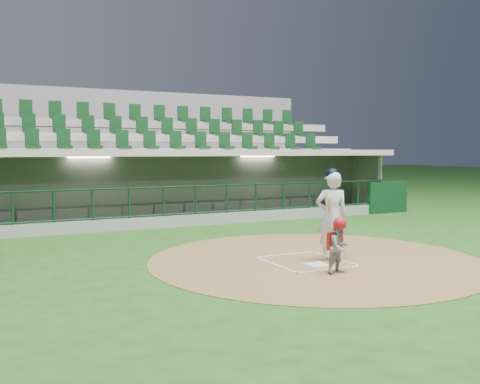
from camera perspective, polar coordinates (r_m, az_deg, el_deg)
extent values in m
plane|color=#1C4915|center=(11.78, 6.23, -7.17)|extent=(120.00, 120.00, 0.00)
cylinder|color=brown|center=(11.78, 8.00, -7.16)|extent=(7.20, 7.20, 0.01)
cube|color=white|center=(11.21, 8.19, -7.68)|extent=(0.43, 0.43, 0.02)
cube|color=white|center=(11.14, 3.80, -7.74)|extent=(0.05, 1.80, 0.01)
cube|color=silver|center=(11.95, 10.06, -6.96)|extent=(0.05, 1.80, 0.01)
cube|color=white|center=(12.23, 4.83, -6.65)|extent=(1.55, 0.05, 0.01)
cube|color=silver|center=(10.85, 9.55, -8.12)|extent=(1.55, 0.05, 0.01)
cube|color=slate|center=(18.53, -6.47, -4.66)|extent=(15.00, 3.00, 0.10)
cube|color=slate|center=(19.87, -8.09, 0.00)|extent=(15.00, 0.20, 2.70)
cube|color=#AFAB9B|center=(19.74, -7.99, 0.70)|extent=(13.50, 0.04, 0.90)
cube|color=gray|center=(22.07, 12.10, 0.39)|extent=(0.20, 3.00, 2.70)
cube|color=#B0A99F|center=(18.07, -6.28, 4.19)|extent=(15.40, 3.50, 0.20)
cube|color=gray|center=(17.00, -4.70, -3.08)|extent=(15.00, 0.15, 0.40)
cube|color=black|center=(16.86, -4.73, 2.24)|extent=(15.00, 0.01, 0.95)
cube|color=brown|center=(19.47, -7.54, -3.41)|extent=(12.75, 0.40, 0.45)
cube|color=white|center=(17.50, -15.83, 3.62)|extent=(1.30, 0.35, 0.04)
cube|color=white|center=(19.53, 1.77, 3.85)|extent=(1.30, 0.35, 0.04)
cube|color=black|center=(21.07, 15.45, -0.54)|extent=(1.80, 0.18, 1.20)
imported|color=#9E1C11|center=(18.21, -22.09, -1.91)|extent=(1.39, 1.03, 1.92)
imported|color=#A81712|center=(18.50, -14.92, -2.23)|extent=(0.96, 0.53, 1.54)
imported|color=#B01213|center=(20.12, -0.67, -1.45)|extent=(0.92, 0.77, 1.62)
imported|color=#A21711|center=(21.67, 6.69, -1.16)|extent=(1.49, 0.70, 1.54)
cube|color=slate|center=(21.42, -9.50, 1.11)|extent=(17.00, 6.50, 2.50)
cube|color=#AFAB9E|center=(19.95, -8.27, 4.19)|extent=(16.60, 0.95, 0.30)
cube|color=#A7A397|center=(20.86, -9.11, 5.70)|extent=(16.60, 0.95, 0.30)
cube|color=gray|center=(21.79, -9.88, 7.08)|extent=(16.60, 0.95, 0.30)
cube|color=slate|center=(24.61, -11.84, 4.70)|extent=(17.00, 0.25, 5.05)
imported|color=silver|center=(11.63, 9.76, -2.55)|extent=(0.81, 0.68, 1.90)
sphere|color=black|center=(11.55, 9.81, 1.84)|extent=(0.28, 0.28, 0.28)
cylinder|color=#AC894E|center=(11.25, 9.50, -1.31)|extent=(0.58, 0.79, 0.39)
imported|color=gray|center=(10.46, 10.56, -5.82)|extent=(0.55, 0.47, 1.01)
sphere|color=#B4131D|center=(10.39, 10.60, -3.35)|extent=(0.26, 0.26, 0.26)
cube|color=#A71A12|center=(10.56, 10.08, -5.14)|extent=(0.32, 0.10, 0.35)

